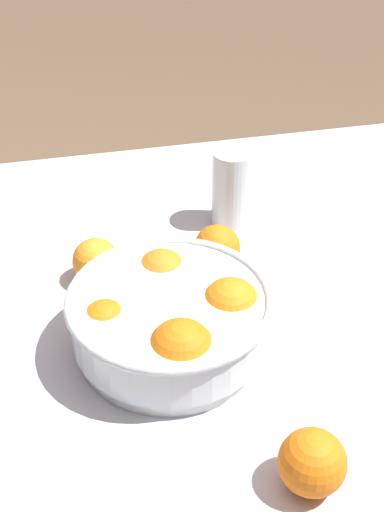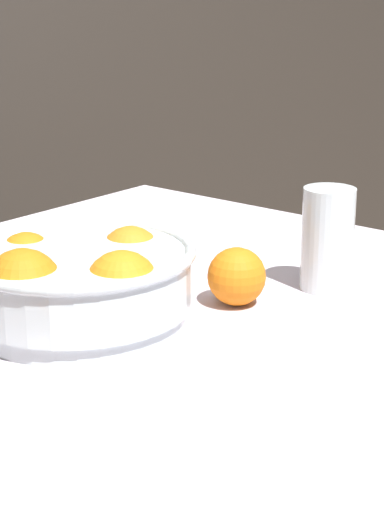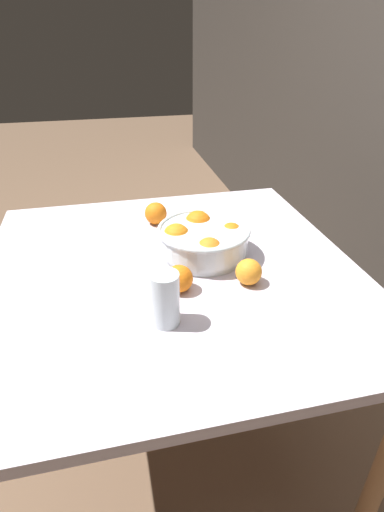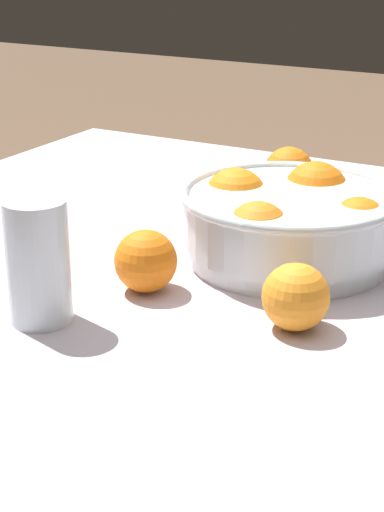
{
  "view_description": "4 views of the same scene",
  "coord_description": "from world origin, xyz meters",
  "px_view_note": "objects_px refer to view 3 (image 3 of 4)",
  "views": [
    {
      "loc": [
        -0.72,
        0.23,
        1.43
      ],
      "look_at": [
        0.08,
        0.05,
        0.83
      ],
      "focal_mm": 50.0,
      "sensor_mm": 36.0,
      "label": 1
    },
    {
      "loc": [
        -0.66,
        -0.56,
        1.14
      ],
      "look_at": [
        0.07,
        0.04,
        0.84
      ],
      "focal_mm": 60.0,
      "sensor_mm": 36.0,
      "label": 2
    },
    {
      "loc": [
        0.92,
        -0.15,
        1.36
      ],
      "look_at": [
        0.07,
        0.04,
        0.85
      ],
      "focal_mm": 28.0,
      "sensor_mm": 36.0,
      "label": 3
    },
    {
      "loc": [
        0.85,
        0.46,
        1.16
      ],
      "look_at": [
        0.11,
        0.06,
        0.83
      ],
      "focal_mm": 60.0,
      "sensor_mm": 36.0,
      "label": 4
    }
  ],
  "objects_px": {
    "fruit_bowl": "(203,239)",
    "orange_loose_aside": "(179,279)",
    "orange_loose_front": "(155,213)",
    "orange_loose_near_bowl": "(249,272)",
    "juice_glass": "(165,302)"
  },
  "relations": [
    {
      "from": "fruit_bowl",
      "to": "juice_glass",
      "type": "bearing_deg",
      "value": -29.31
    },
    {
      "from": "orange_loose_aside",
      "to": "orange_loose_front",
      "type": "bearing_deg",
      "value": -179.71
    },
    {
      "from": "fruit_bowl",
      "to": "orange_loose_aside",
      "type": "relative_size",
      "value": 3.78
    },
    {
      "from": "orange_loose_near_bowl",
      "to": "fruit_bowl",
      "type": "bearing_deg",
      "value": -154.95
    },
    {
      "from": "orange_loose_near_bowl",
      "to": "orange_loose_aside",
      "type": "distance_m",
      "value": 0.18
    },
    {
      "from": "juice_glass",
      "to": "orange_loose_aside",
      "type": "xyz_separation_m",
      "value": [
        -0.12,
        0.05,
        -0.02
      ]
    },
    {
      "from": "juice_glass",
      "to": "orange_loose_front",
      "type": "height_order",
      "value": "juice_glass"
    },
    {
      "from": "orange_loose_near_bowl",
      "to": "juice_glass",
      "type": "bearing_deg",
      "value": -65.25
    },
    {
      "from": "orange_loose_front",
      "to": "juice_glass",
      "type": "bearing_deg",
      "value": -5.59
    },
    {
      "from": "orange_loose_near_bowl",
      "to": "orange_loose_front",
      "type": "height_order",
      "value": "orange_loose_front"
    },
    {
      "from": "orange_loose_front",
      "to": "orange_loose_aside",
      "type": "xyz_separation_m",
      "value": [
        0.4,
        0.0,
        -0.0
      ]
    },
    {
      "from": "fruit_bowl",
      "to": "orange_loose_front",
      "type": "xyz_separation_m",
      "value": [
        -0.24,
        -0.1,
        -0.01
      ]
    },
    {
      "from": "fruit_bowl",
      "to": "orange_loose_aside",
      "type": "xyz_separation_m",
      "value": [
        0.16,
        -0.1,
        -0.02
      ]
    },
    {
      "from": "orange_loose_near_bowl",
      "to": "orange_loose_aside",
      "type": "relative_size",
      "value": 0.98
    },
    {
      "from": "fruit_bowl",
      "to": "juice_glass",
      "type": "height_order",
      "value": "juice_glass"
    }
  ]
}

